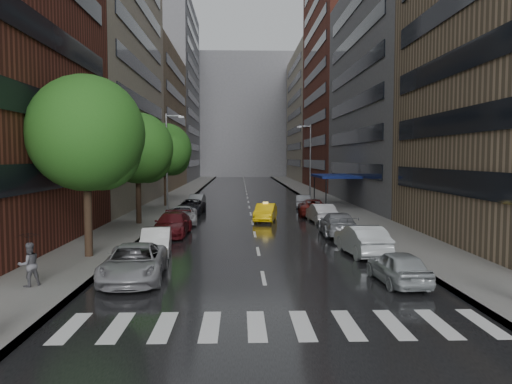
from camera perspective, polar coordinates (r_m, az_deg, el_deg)
ground at (r=17.61m, az=1.49°, el=-12.92°), size 220.00×220.00×0.00m
road at (r=67.02m, az=-1.03°, el=-0.38°), size 14.00×140.00×0.01m
sidewalk_left at (r=67.48m, az=-8.70°, el=-0.34°), size 4.00×140.00×0.15m
sidewalk_right at (r=67.75m, az=6.60°, el=-0.30°), size 4.00×140.00×0.15m
crosswalk at (r=15.72m, az=2.69°, el=-14.98°), size 13.15×2.80×0.01m
buildings_left at (r=77.65m, az=-12.54°, el=11.95°), size 8.00×108.00×38.00m
buildings_right at (r=75.89m, az=10.51°, el=11.44°), size 8.05×109.10×36.00m
building_far at (r=135.26m, az=-1.48°, el=8.61°), size 40.00×14.00×32.00m
tree_near at (r=26.24m, az=-18.84°, el=6.34°), size 5.77×5.77×9.19m
tree_mid at (r=38.37m, az=-13.36°, el=4.89°), size 5.31×5.31×8.46m
tree_far at (r=52.05m, az=-10.32°, el=4.78°), size 5.40×5.40×8.61m
taxi at (r=39.97m, az=1.08°, el=-2.35°), size 2.19×4.44×1.40m
parked_cars_left at (r=34.45m, az=-9.23°, el=-3.41°), size 2.81×34.97×1.50m
parked_cars_right at (r=35.83m, az=8.43°, el=-3.07°), size 2.84×34.47×1.59m
ped_black_umbrella at (r=21.18m, az=-24.54°, el=-6.54°), size 1.04×1.03×2.09m
street_lamp_left at (r=47.29m, az=-10.08°, el=3.66°), size 1.74×0.22×9.00m
street_lamp_right at (r=62.43m, az=6.15°, el=3.76°), size 1.74×0.22×9.00m
awning at (r=52.81m, az=9.01°, el=1.79°), size 4.00×8.00×3.12m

